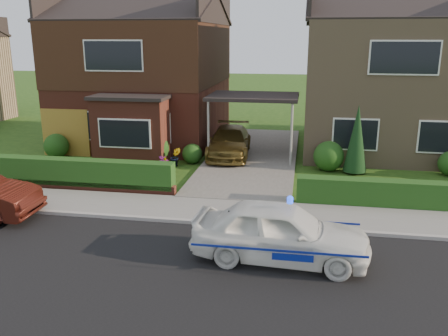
# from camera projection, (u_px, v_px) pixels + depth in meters

# --- Properties ---
(ground) EXTENTS (120.00, 120.00, 0.00)m
(ground) POSITION_uv_depth(u_px,v_px,m) (197.00, 278.00, 10.51)
(ground) COLOR #214612
(ground) RESTS_ON ground
(road) EXTENTS (60.00, 6.00, 0.02)m
(road) POSITION_uv_depth(u_px,v_px,m) (197.00, 278.00, 10.51)
(road) COLOR black
(road) RESTS_ON ground
(kerb) EXTENTS (60.00, 0.16, 0.12)m
(kerb) POSITION_uv_depth(u_px,v_px,m) (221.00, 224.00, 13.39)
(kerb) COLOR #9E9993
(kerb) RESTS_ON ground
(sidewalk) EXTENTS (60.00, 2.00, 0.10)m
(sidewalk) POSITION_uv_depth(u_px,v_px,m) (227.00, 211.00, 14.39)
(sidewalk) COLOR slate
(sidewalk) RESTS_ON ground
(driveway) EXTENTS (3.80, 12.00, 0.12)m
(driveway) POSITION_uv_depth(u_px,v_px,m) (253.00, 156.00, 20.94)
(driveway) COLOR #666059
(driveway) RESTS_ON ground
(house_left) EXTENTS (7.50, 9.53, 7.25)m
(house_left) POSITION_uv_depth(u_px,v_px,m) (145.00, 65.00, 23.63)
(house_left) COLOR brown
(house_left) RESTS_ON ground
(house_right) EXTENTS (7.50, 8.06, 7.25)m
(house_right) POSITION_uv_depth(u_px,v_px,m) (386.00, 70.00, 21.86)
(house_right) COLOR #93785A
(house_right) RESTS_ON ground
(carport_link) EXTENTS (3.80, 3.00, 2.77)m
(carport_link) POSITION_uv_depth(u_px,v_px,m) (253.00, 98.00, 20.20)
(carport_link) COLOR black
(carport_link) RESTS_ON ground
(garage_door) EXTENTS (2.20, 0.10, 2.10)m
(garage_door) POSITION_uv_depth(u_px,v_px,m) (66.00, 133.00, 21.03)
(garage_door) COLOR olive
(garage_door) RESTS_ON ground
(dwarf_wall) EXTENTS (7.70, 0.25, 0.36)m
(dwarf_wall) POSITION_uv_depth(u_px,v_px,m) (68.00, 185.00, 16.44)
(dwarf_wall) COLOR brown
(dwarf_wall) RESTS_ON ground
(hedge_left) EXTENTS (7.50, 0.55, 0.90)m
(hedge_left) POSITION_uv_depth(u_px,v_px,m) (71.00, 189.00, 16.63)
(hedge_left) COLOR #1B3C13
(hedge_left) RESTS_ON ground
(hedge_right) EXTENTS (7.50, 0.55, 0.80)m
(hedge_right) POSITION_uv_depth(u_px,v_px,m) (419.00, 210.00, 14.64)
(hedge_right) COLOR #1B3C13
(hedge_right) RESTS_ON ground
(shrub_left_far) EXTENTS (1.08, 1.08, 1.08)m
(shrub_left_far) POSITION_uv_depth(u_px,v_px,m) (56.00, 146.00, 20.78)
(shrub_left_far) COLOR #1B3C13
(shrub_left_far) RESTS_ON ground
(shrub_left_mid) EXTENTS (1.32, 1.32, 1.32)m
(shrub_left_mid) POSITION_uv_depth(u_px,v_px,m) (153.00, 148.00, 19.82)
(shrub_left_mid) COLOR #1B3C13
(shrub_left_mid) RESTS_ON ground
(shrub_left_near) EXTENTS (0.84, 0.84, 0.84)m
(shrub_left_near) POSITION_uv_depth(u_px,v_px,m) (192.00, 154.00, 19.90)
(shrub_left_near) COLOR #1B3C13
(shrub_left_near) RESTS_ON ground
(shrub_right_near) EXTENTS (1.20, 1.20, 1.20)m
(shrub_right_near) POSITION_uv_depth(u_px,v_px,m) (329.00, 156.00, 18.75)
(shrub_right_near) COLOR #1B3C13
(shrub_right_near) RESTS_ON ground
(conifer_a) EXTENTS (0.90, 0.90, 2.60)m
(conifer_a) POSITION_uv_depth(u_px,v_px,m) (356.00, 141.00, 18.21)
(conifer_a) COLOR black
(conifer_a) RESTS_ON ground
(police_car) EXTENTS (3.85, 4.28, 1.59)m
(police_car) POSITION_uv_depth(u_px,v_px,m) (280.00, 232.00, 11.17)
(police_car) COLOR white
(police_car) RESTS_ON ground
(driveway_car) EXTENTS (2.01, 4.37, 1.24)m
(driveway_car) POSITION_uv_depth(u_px,v_px,m) (229.00, 142.00, 20.69)
(driveway_car) COLOR brown
(driveway_car) RESTS_ON driveway
(potted_plant_a) EXTENTS (0.47, 0.38, 0.79)m
(potted_plant_a) POSITION_uv_depth(u_px,v_px,m) (83.00, 174.00, 17.06)
(potted_plant_a) COLOR gray
(potted_plant_a) RESTS_ON ground
(potted_plant_b) EXTENTS (0.52, 0.47, 0.79)m
(potted_plant_b) POSITION_uv_depth(u_px,v_px,m) (175.00, 157.00, 19.43)
(potted_plant_b) COLOR gray
(potted_plant_b) RESTS_ON ground
(potted_plant_c) EXTENTS (0.55, 0.55, 0.84)m
(potted_plant_c) POSITION_uv_depth(u_px,v_px,m) (164.00, 168.00, 17.78)
(potted_plant_c) COLOR gray
(potted_plant_c) RESTS_ON ground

